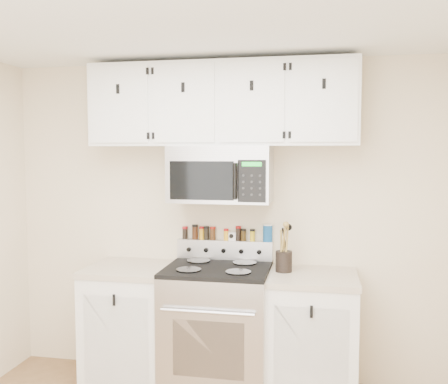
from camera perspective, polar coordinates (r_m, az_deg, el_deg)
name	(u,v)px	position (r m, az deg, el deg)	size (l,w,h in m)	color
back_wall	(226,221)	(3.97, 0.18, -3.30)	(3.50, 0.01, 2.50)	beige
range	(218,328)	(3.85, -0.73, -15.27)	(0.76, 0.65, 1.10)	#B7B7BA
base_cabinet_left	(131,324)	(4.07, -10.56, -14.64)	(0.64, 0.62, 0.92)	white
base_cabinet_right	(312,337)	(3.81, 9.97, -15.96)	(0.64, 0.62, 0.92)	white
microwave	(221,174)	(3.75, -0.35, 2.06)	(0.76, 0.44, 0.42)	#9E9EA3
upper_cabinets	(222,105)	(3.79, -0.29, 9.97)	(2.00, 0.35, 0.62)	white
utensil_crock	(284,260)	(3.71, 6.85, -7.69)	(0.12, 0.12, 0.35)	black
kitchen_timer	(232,236)	(3.94, 0.89, -5.07)	(0.06, 0.05, 0.07)	white
salt_canister	(268,233)	(3.90, 5.02, -4.67)	(0.07, 0.07, 0.14)	#144E8E
spice_jar_0	(185,233)	(4.02, -4.48, -4.65)	(0.04, 0.04, 0.10)	black
spice_jar_1	(195,232)	(4.00, -3.33, -4.57)	(0.05, 0.05, 0.12)	#381C0D
spice_jar_2	(202,233)	(3.99, -2.57, -4.69)	(0.04, 0.04, 0.10)	gold
spice_jar_3	(206,233)	(3.98, -2.03, -4.68)	(0.04, 0.04, 0.11)	black
spice_jar_4	(213,233)	(3.97, -1.29, -4.73)	(0.04, 0.04, 0.10)	#462710
spice_jar_5	(226,234)	(3.95, 0.24, -4.86)	(0.04, 0.04, 0.09)	#F0AD1C
spice_jar_6	(238,233)	(3.93, 1.65, -4.74)	(0.04, 0.04, 0.11)	black
spice_jar_7	(243,235)	(3.93, 2.24, -4.90)	(0.04, 0.04, 0.09)	#3B290E
spice_jar_8	(252,235)	(3.92, 3.26, -4.93)	(0.04, 0.04, 0.09)	gold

